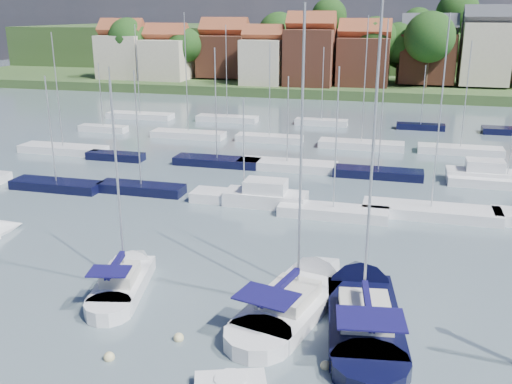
# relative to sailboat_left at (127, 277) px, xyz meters

# --- Properties ---
(ground) EXTENTS (260.00, 260.00, 0.00)m
(ground) POSITION_rel_sailboat_left_xyz_m (9.97, 36.28, -0.36)
(ground) COLOR #4E5E6A
(ground) RESTS_ON ground
(sailboat_left) EXTENTS (4.59, 10.04, 13.30)m
(sailboat_left) POSITION_rel_sailboat_left_xyz_m (0.00, 0.00, 0.00)
(sailboat_left) COLOR silver
(sailboat_left) RESTS_ON ground
(sailboat_centre) EXTENTS (6.46, 13.52, 17.69)m
(sailboat_centre) POSITION_rel_sailboat_left_xyz_m (10.85, 0.97, -0.02)
(sailboat_centre) COLOR silver
(sailboat_centre) RESTS_ON ground
(sailboat_navy) EXTENTS (5.64, 14.28, 19.13)m
(sailboat_navy) POSITION_rel_sailboat_left_xyz_m (14.02, 0.58, -0.02)
(sailboat_navy) COLOR black
(sailboat_navy) RESTS_ON ground
(tender) EXTENTS (3.41, 2.40, 0.67)m
(tender) POSITION_rel_sailboat_left_xyz_m (9.12, -8.28, -0.11)
(tender) COLOR silver
(tender) RESTS_ON ground
(buoy_b) EXTENTS (0.53, 0.53, 0.53)m
(buoy_b) POSITION_rel_sailboat_left_xyz_m (2.87, -7.59, -0.36)
(buoy_b) COLOR beige
(buoy_b) RESTS_ON ground
(buoy_c) EXTENTS (0.53, 0.53, 0.53)m
(buoy_c) POSITION_rel_sailboat_left_xyz_m (5.43, -5.18, -0.36)
(buoy_c) COLOR beige
(buoy_c) RESTS_ON ground
(buoy_d) EXTENTS (0.47, 0.47, 0.47)m
(buoy_d) POSITION_rel_sailboat_left_xyz_m (12.91, -5.65, -0.36)
(buoy_d) COLOR beige
(buoy_d) RESTS_ON ground
(buoy_e) EXTENTS (0.53, 0.53, 0.53)m
(buoy_e) POSITION_rel_sailboat_left_xyz_m (15.07, 1.74, -0.36)
(buoy_e) COLOR #D85914
(buoy_e) RESTS_ON ground
(marina_field) EXTENTS (79.62, 41.41, 15.93)m
(marina_field) POSITION_rel_sailboat_left_xyz_m (11.88, 31.43, 0.07)
(marina_field) COLOR silver
(marina_field) RESTS_ON ground
(far_shore_town) EXTENTS (212.46, 90.00, 22.27)m
(far_shore_town) POSITION_rel_sailboat_left_xyz_m (12.20, 128.95, 4.24)
(far_shore_town) COLOR #3D572B
(far_shore_town) RESTS_ON ground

